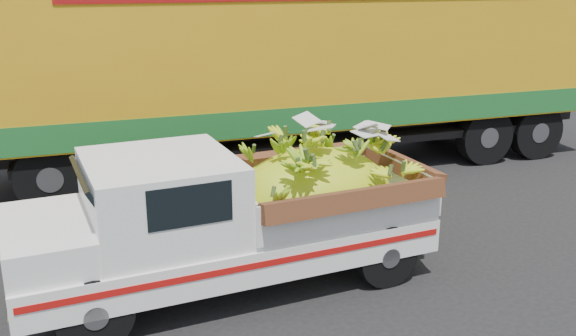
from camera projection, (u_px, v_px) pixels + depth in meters
name	position (u px, v px, depth m)	size (l,w,h in m)	color
ground	(365.00, 268.00, 8.19)	(100.00, 100.00, 0.00)	black
curb	(223.00, 137.00, 14.36)	(60.00, 0.25, 0.15)	gray
sidewalk	(201.00, 118.00, 16.24)	(60.00, 4.00, 0.14)	gray
pickup_truck	(257.00, 210.00, 7.62)	(4.91, 2.03, 1.69)	black
semi_trailer	(301.00, 56.00, 11.86)	(12.02, 2.85, 3.80)	black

